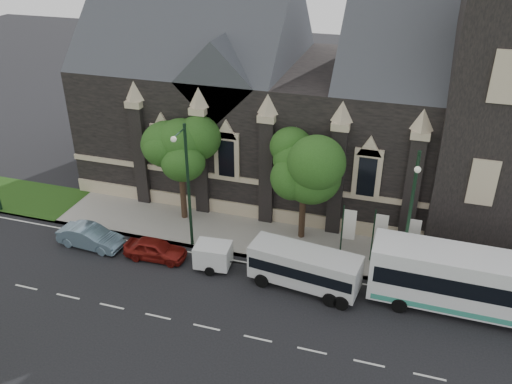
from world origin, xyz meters
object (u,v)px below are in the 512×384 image
at_px(tree_walk_left, 184,148).
at_px(street_lamp_near, 410,214).
at_px(banner_flag_left, 347,227).
at_px(street_lamp_mid, 187,181).
at_px(banner_flag_right, 410,237).
at_px(banner_flag_center, 378,232).
at_px(car_far_red, 155,249).
at_px(tree_walk_right, 308,163).
at_px(sedan, 90,237).
at_px(shuttle_bus, 305,267).
at_px(box_trailer, 213,255).
at_px(tour_coach, 488,285).

relative_size(tree_walk_left, street_lamp_near, 0.85).
bearing_deg(banner_flag_left, street_lamp_near, -27.18).
relative_size(street_lamp_mid, banner_flag_right, 2.25).
distance_m(banner_flag_center, car_far_red, 14.61).
xyz_separation_m(tree_walk_right, tree_walk_left, (-9.01, -0.01, -0.08)).
bearing_deg(sedan, street_lamp_mid, -70.33).
xyz_separation_m(banner_flag_left, banner_flag_right, (4.00, 0.00, 0.00)).
bearing_deg(tree_walk_left, banner_flag_right, -6.04).
height_order(banner_flag_right, shuttle_bus, banner_flag_right).
distance_m(tree_walk_right, banner_flag_left, 4.92).
distance_m(shuttle_bus, sedan, 15.06).
xyz_separation_m(street_lamp_mid, banner_flag_center, (12.29, 1.91, -2.73)).
xyz_separation_m(street_lamp_near, banner_flag_right, (0.29, 1.91, -2.73)).
bearing_deg(banner_flag_right, banner_flag_center, 180.00).
height_order(banner_flag_left, shuttle_bus, banner_flag_left).
distance_m(banner_flag_left, box_trailer, 8.85).
relative_size(street_lamp_near, box_trailer, 2.70).
xyz_separation_m(tree_walk_left, shuttle_bus, (10.20, -5.55, -4.22)).
height_order(street_lamp_near, banner_flag_right, street_lamp_near).
relative_size(banner_flag_center, tour_coach, 0.31).
xyz_separation_m(street_lamp_near, banner_flag_center, (-1.71, 1.91, -2.73)).
xyz_separation_m(banner_flag_left, box_trailer, (-7.95, -3.65, -1.39)).
distance_m(street_lamp_near, street_lamp_mid, 14.00).
bearing_deg(street_lamp_mid, tour_coach, -3.96).
bearing_deg(tree_walk_left, street_lamp_near, -12.87).
height_order(box_trailer, sedan, box_trailer).
bearing_deg(shuttle_bus, tour_coach, 10.83).
distance_m(street_lamp_mid, sedan, 8.16).
relative_size(street_lamp_mid, car_far_red, 2.15).
height_order(banner_flag_left, banner_flag_right, same).
bearing_deg(shuttle_bus, street_lamp_mid, 174.22).
xyz_separation_m(banner_flag_left, banner_flag_center, (2.00, 0.00, 0.00)).
xyz_separation_m(banner_flag_left, shuttle_bus, (-1.88, -3.85, -0.87)).
xyz_separation_m(tree_walk_left, tour_coach, (20.52, -4.91, -3.69)).
distance_m(banner_flag_left, sedan, 17.43).
distance_m(banner_flag_center, banner_flag_right, 2.00).
bearing_deg(street_lamp_mid, shuttle_bus, -13.03).
bearing_deg(box_trailer, shuttle_bus, -7.04).
height_order(banner_flag_center, banner_flag_right, same).
bearing_deg(box_trailer, street_lamp_near, 3.36).
bearing_deg(banner_flag_right, tour_coach, -35.87).
bearing_deg(tour_coach, banner_flag_left, 160.19).
distance_m(tree_walk_right, banner_flag_center, 6.36).
xyz_separation_m(shuttle_bus, car_far_red, (-10.12, 0.05, -0.80)).
xyz_separation_m(tree_walk_right, street_lamp_mid, (-7.21, -3.62, -0.71)).
bearing_deg(tree_walk_left, banner_flag_center, -6.89).
bearing_deg(banner_flag_center, street_lamp_near, -48.07).
xyz_separation_m(tree_walk_left, banner_flag_center, (14.08, -1.70, -3.35)).
xyz_separation_m(banner_flag_center, banner_flag_right, (2.00, 0.00, 0.00)).
relative_size(tree_walk_left, street_lamp_mid, 0.85).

